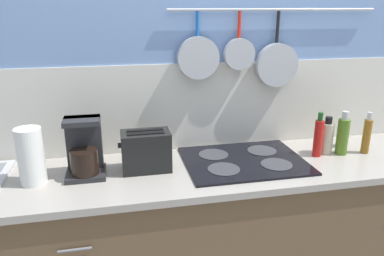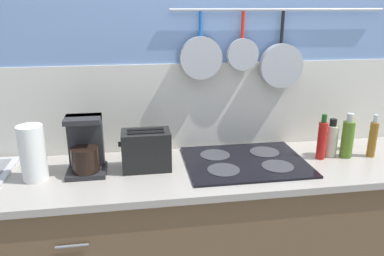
{
  "view_description": "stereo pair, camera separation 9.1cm",
  "coord_description": "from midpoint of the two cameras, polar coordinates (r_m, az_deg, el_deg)",
  "views": [
    {
      "loc": [
        -0.61,
        -1.7,
        1.7
      ],
      "look_at": [
        -0.25,
        0.0,
        1.13
      ],
      "focal_mm": 35.0,
      "sensor_mm": 36.0,
      "label": 1
    },
    {
      "loc": [
        -0.53,
        -1.72,
        1.7
      ],
      "look_at": [
        -0.25,
        0.0,
        1.13
      ],
      "focal_mm": 35.0,
      "sensor_mm": 36.0,
      "label": 2
    }
  ],
  "objects": [
    {
      "name": "bottle_olive_oil",
      "position": [
        2.34,
        21.03,
        -0.61
      ],
      "size": [
        0.06,
        0.06,
        0.2
      ],
      "color": "#BFB799",
      "rests_on": "countertop"
    },
    {
      "name": "coffee_maker",
      "position": [
        1.9,
        -17.39,
        -3.47
      ],
      "size": [
        0.19,
        0.18,
        0.29
      ],
      "color": "#262628",
      "rests_on": "countertop"
    },
    {
      "name": "cooktop",
      "position": [
        2.01,
        6.63,
        -4.94
      ],
      "size": [
        0.63,
        0.49,
        0.01
      ],
      "color": "black",
      "rests_on": "countertop"
    },
    {
      "name": "bottle_cooking_wine",
      "position": [
        2.13,
        17.54,
        -1.35
      ],
      "size": [
        0.05,
        0.05,
        0.25
      ],
      "color": "red",
      "rests_on": "countertop"
    },
    {
      "name": "countertop",
      "position": [
        1.98,
        5.88,
        -6.07
      ],
      "size": [
        3.32,
        0.59,
        0.03
      ],
      "color": "#A59E93",
      "rests_on": "cabinet_base"
    },
    {
      "name": "wall_back",
      "position": [
        2.17,
        3.52,
        6.79
      ],
      "size": [
        7.2,
        0.13,
        2.6
      ],
      "color": "#7293C6",
      "rests_on": "ground_plane"
    },
    {
      "name": "bottle_sesame_oil",
      "position": [
        2.21,
        20.89,
        -1.07
      ],
      "size": [
        0.06,
        0.06,
        0.25
      ],
      "color": "#4C721E",
      "rests_on": "countertop"
    },
    {
      "name": "bottle_vinegar",
      "position": [
        2.2,
        18.74,
        -1.37
      ],
      "size": [
        0.07,
        0.07,
        0.21
      ],
      "color": "#BFB799",
      "rests_on": "countertop"
    },
    {
      "name": "paper_towel_roll",
      "position": [
        1.89,
        -24.63,
        -3.94
      ],
      "size": [
        0.12,
        0.12,
        0.27
      ],
      "color": "white",
      "rests_on": "countertop"
    },
    {
      "name": "toaster",
      "position": [
        1.89,
        -8.4,
        -3.49
      ],
      "size": [
        0.26,
        0.15,
        0.2
      ],
      "color": "black",
      "rests_on": "countertop"
    },
    {
      "name": "bottle_hot_sauce",
      "position": [
        2.28,
        24.06,
        -1.02
      ],
      "size": [
        0.04,
        0.04,
        0.24
      ],
      "color": "#8C5919",
      "rests_on": "countertop"
    },
    {
      "name": "cabinet_base",
      "position": [
        2.2,
        5.49,
        -16.94
      ],
      "size": [
        3.28,
        0.57,
        0.88
      ],
      "color": "brown",
      "rests_on": "ground_plane"
    }
  ]
}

